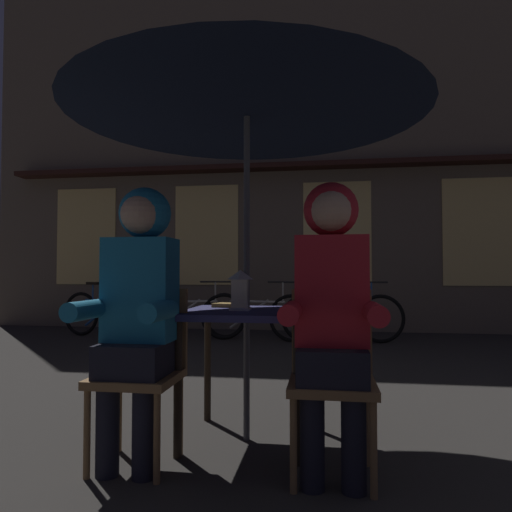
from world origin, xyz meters
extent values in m
plane|color=#2D2B28|center=(0.00, 0.00, 0.00)|extent=(60.00, 60.00, 0.00)
cube|color=navy|center=(0.00, 0.00, 0.72)|extent=(0.72, 0.72, 0.04)
cylinder|color=#2D2319|center=(-0.31, -0.31, 0.35)|extent=(0.04, 0.04, 0.70)
cylinder|color=#2D2319|center=(0.31, -0.31, 0.35)|extent=(0.04, 0.04, 0.70)
cylinder|color=#2D2319|center=(-0.31, 0.31, 0.35)|extent=(0.04, 0.04, 0.70)
cylinder|color=#2D2319|center=(0.31, 0.31, 0.35)|extent=(0.04, 0.04, 0.70)
cylinder|color=#4C4C51|center=(0.00, 0.00, 1.12)|extent=(0.04, 0.04, 2.25)
cone|color=black|center=(0.00, 0.00, 2.06)|extent=(2.10, 2.10, 0.38)
sphere|color=#4C4C51|center=(0.00, 0.00, 2.28)|extent=(0.06, 0.06, 0.06)
cube|color=white|center=(-0.03, -0.02, 0.75)|extent=(0.11, 0.11, 0.02)
cube|color=white|center=(-0.03, -0.02, 0.84)|extent=(0.09, 0.09, 0.16)
pyramid|color=white|center=(-0.03, -0.02, 0.94)|extent=(0.11, 0.11, 0.06)
cube|color=olive|center=(-0.48, -0.44, 0.43)|extent=(0.40, 0.40, 0.04)
cylinder|color=olive|center=(-0.31, -0.61, 0.21)|extent=(0.03, 0.03, 0.41)
cylinder|color=olive|center=(-0.65, -0.61, 0.21)|extent=(0.03, 0.03, 0.41)
cylinder|color=olive|center=(-0.31, -0.27, 0.21)|extent=(0.03, 0.03, 0.41)
cylinder|color=olive|center=(-0.65, -0.27, 0.21)|extent=(0.03, 0.03, 0.41)
cube|color=olive|center=(-0.48, -0.26, 0.66)|extent=(0.40, 0.03, 0.42)
cube|color=olive|center=(0.48, -0.44, 0.43)|extent=(0.40, 0.40, 0.04)
cylinder|color=olive|center=(0.65, -0.61, 0.21)|extent=(0.03, 0.03, 0.41)
cylinder|color=olive|center=(0.31, -0.61, 0.21)|extent=(0.03, 0.03, 0.41)
cylinder|color=olive|center=(0.65, -0.27, 0.21)|extent=(0.03, 0.03, 0.41)
cylinder|color=olive|center=(0.31, -0.27, 0.21)|extent=(0.03, 0.03, 0.41)
cube|color=olive|center=(0.48, -0.26, 0.66)|extent=(0.40, 0.03, 0.42)
cylinder|color=black|center=(-0.39, -0.57, 0.23)|extent=(0.11, 0.11, 0.45)
cylinder|color=black|center=(-0.57, -0.57, 0.23)|extent=(0.11, 0.11, 0.45)
cube|color=black|center=(-0.48, -0.44, 0.53)|extent=(0.32, 0.36, 0.16)
cube|color=teal|center=(-0.48, -0.40, 0.87)|extent=(0.34, 0.22, 0.52)
cylinder|color=teal|center=(-0.30, -0.62, 0.78)|extent=(0.09, 0.30, 0.09)
cylinder|color=teal|center=(-0.66, -0.62, 0.78)|extent=(0.09, 0.30, 0.09)
sphere|color=tan|center=(-0.48, -0.40, 1.25)|extent=(0.21, 0.21, 0.21)
sphere|color=teal|center=(-0.48, -0.35, 1.26)|extent=(0.27, 0.27, 0.27)
cylinder|color=black|center=(0.57, -0.57, 0.23)|extent=(0.11, 0.11, 0.45)
cylinder|color=black|center=(0.39, -0.57, 0.23)|extent=(0.11, 0.11, 0.45)
cube|color=black|center=(0.48, -0.44, 0.53)|extent=(0.32, 0.36, 0.16)
cube|color=red|center=(0.48, -0.40, 0.87)|extent=(0.34, 0.22, 0.52)
cylinder|color=red|center=(0.66, -0.62, 0.78)|extent=(0.09, 0.30, 0.09)
cylinder|color=red|center=(0.30, -0.62, 0.78)|extent=(0.09, 0.30, 0.09)
sphere|color=tan|center=(0.48, -0.40, 1.25)|extent=(0.21, 0.21, 0.21)
sphere|color=red|center=(0.48, -0.35, 1.26)|extent=(0.27, 0.27, 0.27)
cube|color=#6B5B4C|center=(-0.46, 5.40, 3.10)|extent=(10.00, 0.60, 6.20)
cube|color=#F4D17A|center=(-3.76, 5.09, 1.60)|extent=(1.10, 0.02, 1.70)
cube|color=#F4D17A|center=(-1.56, 5.09, 1.60)|extent=(1.10, 0.02, 1.70)
cube|color=#F4D17A|center=(0.64, 5.09, 1.60)|extent=(1.10, 0.02, 1.70)
cube|color=#F4D17A|center=(2.84, 5.09, 1.60)|extent=(1.10, 0.02, 1.70)
cube|color=#331914|center=(-0.46, 4.95, 2.70)|extent=(9.00, 0.36, 0.08)
torus|color=black|center=(-2.25, 3.75, 0.33)|extent=(0.65, 0.21, 0.66)
torus|color=black|center=(-3.24, 4.00, 0.33)|extent=(0.65, 0.21, 0.66)
cylinder|color=#1E4C93|center=(-2.74, 3.88, 0.54)|extent=(0.82, 0.24, 0.04)
cylinder|color=#1E4C93|center=(-2.86, 3.91, 0.36)|extent=(0.60, 0.18, 0.44)
cylinder|color=#1E4C93|center=(-3.02, 3.95, 0.66)|extent=(0.02, 0.02, 0.24)
cube|color=black|center=(-3.02, 3.95, 0.79)|extent=(0.21, 0.13, 0.04)
cylinder|color=#1E4C93|center=(-2.37, 3.78, 0.68)|extent=(0.02, 0.02, 0.28)
cylinder|color=black|center=(-2.37, 3.78, 0.82)|extent=(0.43, 0.13, 0.02)
torus|color=black|center=(-0.99, 3.91, 0.33)|extent=(0.66, 0.18, 0.66)
torus|color=black|center=(-1.99, 3.71, 0.33)|extent=(0.66, 0.18, 0.66)
cylinder|color=#ADA89E|center=(-1.49, 3.81, 0.54)|extent=(0.83, 0.21, 0.04)
cylinder|color=#ADA89E|center=(-1.61, 3.78, 0.36)|extent=(0.60, 0.16, 0.44)
cylinder|color=#ADA89E|center=(-1.77, 3.75, 0.66)|extent=(0.02, 0.02, 0.24)
cube|color=black|center=(-1.77, 3.75, 0.79)|extent=(0.21, 0.12, 0.04)
cylinder|color=#ADA89E|center=(-1.11, 3.89, 0.68)|extent=(0.02, 0.02, 0.28)
cylinder|color=black|center=(-1.11, 3.89, 0.82)|extent=(0.44, 0.11, 0.02)
torus|color=black|center=(-0.02, 3.79, 0.33)|extent=(0.65, 0.20, 0.66)
torus|color=black|center=(-1.01, 4.02, 0.33)|extent=(0.65, 0.20, 0.66)
cylinder|color=#ADA89E|center=(-0.51, 3.91, 0.54)|extent=(0.82, 0.22, 0.04)
cylinder|color=#ADA89E|center=(-0.63, 3.94, 0.36)|extent=(0.60, 0.17, 0.44)
cylinder|color=#ADA89E|center=(-0.79, 3.97, 0.66)|extent=(0.02, 0.02, 0.24)
cube|color=black|center=(-0.79, 3.97, 0.79)|extent=(0.21, 0.12, 0.04)
cylinder|color=#ADA89E|center=(-0.14, 3.82, 0.68)|extent=(0.02, 0.02, 0.28)
cylinder|color=black|center=(-0.14, 3.82, 0.82)|extent=(0.43, 0.12, 0.02)
torus|color=black|center=(1.19, 3.88, 0.33)|extent=(0.66, 0.10, 0.66)
torus|color=black|center=(0.17, 3.80, 0.33)|extent=(0.66, 0.10, 0.66)
cylinder|color=#1E4C93|center=(0.68, 3.84, 0.54)|extent=(0.84, 0.11, 0.04)
cylinder|color=#1E4C93|center=(0.56, 3.83, 0.36)|extent=(0.61, 0.09, 0.44)
cylinder|color=#1E4C93|center=(0.40, 3.81, 0.66)|extent=(0.02, 0.02, 0.24)
cube|color=black|center=(0.40, 3.81, 0.79)|extent=(0.21, 0.10, 0.04)
cylinder|color=#1E4C93|center=(1.07, 3.87, 0.68)|extent=(0.02, 0.02, 0.28)
cylinder|color=black|center=(1.07, 3.87, 0.82)|extent=(0.44, 0.06, 0.02)
cube|color=olive|center=(-0.14, 0.21, 0.75)|extent=(0.23, 0.18, 0.02)
camera|label=1|loc=(0.45, -2.67, 0.96)|focal=32.88mm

